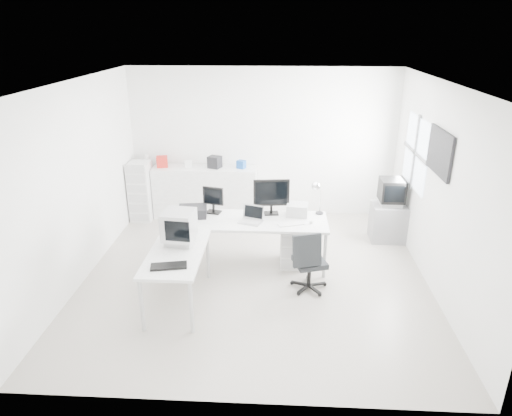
# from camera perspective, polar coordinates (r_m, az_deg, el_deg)

# --- Properties ---
(floor) EXTENTS (5.00, 5.00, 0.01)m
(floor) POSITION_cam_1_polar(r_m,az_deg,el_deg) (6.90, -0.09, -8.35)
(floor) COLOR beige
(floor) RESTS_ON ground
(ceiling) EXTENTS (5.00, 5.00, 0.01)m
(ceiling) POSITION_cam_1_polar(r_m,az_deg,el_deg) (6.00, -0.11, 15.42)
(ceiling) COLOR white
(ceiling) RESTS_ON back_wall
(back_wall) EXTENTS (5.00, 0.02, 2.80)m
(back_wall) POSITION_cam_1_polar(r_m,az_deg,el_deg) (8.71, 0.84, 8.10)
(back_wall) COLOR silver
(back_wall) RESTS_ON floor
(left_wall) EXTENTS (0.02, 5.00, 2.80)m
(left_wall) POSITION_cam_1_polar(r_m,az_deg,el_deg) (6.92, -21.29, 2.88)
(left_wall) COLOR silver
(left_wall) RESTS_ON floor
(right_wall) EXTENTS (0.02, 5.00, 2.80)m
(right_wall) POSITION_cam_1_polar(r_m,az_deg,el_deg) (6.67, 21.90, 2.11)
(right_wall) COLOR silver
(right_wall) RESTS_ON floor
(window) EXTENTS (0.02, 1.20, 1.10)m
(window) POSITION_cam_1_polar(r_m,az_deg,el_deg) (7.70, 19.32, 6.55)
(window) COLOR white
(window) RESTS_ON right_wall
(wall_picture) EXTENTS (0.04, 0.90, 0.60)m
(wall_picture) POSITION_cam_1_polar(r_m,az_deg,el_deg) (6.61, 22.01, 6.49)
(wall_picture) COLOR black
(wall_picture) RESTS_ON right_wall
(main_desk) EXTENTS (2.40, 0.80, 0.75)m
(main_desk) POSITION_cam_1_polar(r_m,az_deg,el_deg) (7.03, -1.04, -4.28)
(main_desk) COLOR white
(main_desk) RESTS_ON floor
(side_desk) EXTENTS (0.70, 1.40, 0.75)m
(side_desk) POSITION_cam_1_polar(r_m,az_deg,el_deg) (6.19, -9.74, -8.51)
(side_desk) COLOR white
(side_desk) RESTS_ON floor
(drawer_pedestal) EXTENTS (0.40, 0.50, 0.60)m
(drawer_pedestal) POSITION_cam_1_polar(r_m,az_deg,el_deg) (7.10, 4.66, -4.77)
(drawer_pedestal) COLOR white
(drawer_pedestal) RESTS_ON floor
(inkjet_printer) EXTENTS (0.46, 0.38, 0.15)m
(inkjet_printer) POSITION_cam_1_polar(r_m,az_deg,el_deg) (7.05, -7.91, -0.42)
(inkjet_printer) COLOR black
(inkjet_printer) RESTS_ON main_desk
(lcd_monitor_small) EXTENTS (0.36, 0.26, 0.41)m
(lcd_monitor_small) POSITION_cam_1_polar(r_m,az_deg,el_deg) (7.09, -5.36, 0.96)
(lcd_monitor_small) COLOR black
(lcd_monitor_small) RESTS_ON main_desk
(lcd_monitor_large) EXTENTS (0.57, 0.28, 0.57)m
(lcd_monitor_large) POSITION_cam_1_polar(r_m,az_deg,el_deg) (6.99, 1.94, 1.44)
(lcd_monitor_large) COLOR black
(lcd_monitor_large) RESTS_ON main_desk
(laptop) EXTENTS (0.42, 0.43, 0.22)m
(laptop) POSITION_cam_1_polar(r_m,az_deg,el_deg) (6.74, -0.70, -0.96)
(laptop) COLOR #B7B7BA
(laptop) RESTS_ON main_desk
(white_keyboard) EXTENTS (0.40, 0.23, 0.02)m
(white_keyboard) POSITION_cam_1_polar(r_m,az_deg,el_deg) (6.72, 4.38, -2.03)
(white_keyboard) COLOR white
(white_keyboard) RESTS_ON main_desk
(white_mouse) EXTENTS (0.06, 0.06, 0.06)m
(white_mouse) POSITION_cam_1_polar(r_m,az_deg,el_deg) (6.77, 6.92, -1.75)
(white_mouse) COLOR white
(white_mouse) RESTS_ON main_desk
(laser_printer) EXTENTS (0.34, 0.30, 0.18)m
(laser_printer) POSITION_cam_1_polar(r_m,az_deg,el_deg) (7.03, 5.17, -0.21)
(laser_printer) COLOR #ABABAB
(laser_printer) RESTS_ON main_desk
(desk_lamp) EXTENTS (0.17, 0.17, 0.44)m
(desk_lamp) POSITION_cam_1_polar(r_m,az_deg,el_deg) (7.08, 8.02, 0.94)
(desk_lamp) COLOR silver
(desk_lamp) RESTS_ON main_desk
(crt_monitor) EXTENTS (0.44, 0.44, 0.46)m
(crt_monitor) POSITION_cam_1_polar(r_m,az_deg,el_deg) (6.14, -9.60, -2.47)
(crt_monitor) COLOR #B7B7BA
(crt_monitor) RESTS_ON side_desk
(black_keyboard) EXTENTS (0.46, 0.26, 0.03)m
(black_keyboard) POSITION_cam_1_polar(r_m,az_deg,el_deg) (5.67, -10.85, -7.14)
(black_keyboard) COLOR black
(black_keyboard) RESTS_ON side_desk
(office_chair) EXTENTS (0.67, 0.67, 0.92)m
(office_chair) POSITION_cam_1_polar(r_m,az_deg,el_deg) (6.40, 6.75, -6.39)
(office_chair) COLOR #25282A
(office_chair) RESTS_ON floor
(tv_cabinet) EXTENTS (0.59, 0.48, 0.64)m
(tv_cabinet) POSITION_cam_1_polar(r_m,az_deg,el_deg) (8.18, 16.20, -1.73)
(tv_cabinet) COLOR gray
(tv_cabinet) RESTS_ON floor
(crt_tv) EXTENTS (0.50, 0.48, 0.45)m
(crt_tv) POSITION_cam_1_polar(r_m,az_deg,el_deg) (7.98, 16.60, 1.87)
(crt_tv) COLOR black
(crt_tv) RESTS_ON tv_cabinet
(sideboard) EXTENTS (1.96, 0.49, 0.98)m
(sideboard) POSITION_cam_1_polar(r_m,az_deg,el_deg) (8.84, -6.34, 2.00)
(sideboard) COLOR white
(sideboard) RESTS_ON floor
(clutter_box_a) EXTENTS (0.24, 0.22, 0.20)m
(clutter_box_a) POSITION_cam_1_polar(r_m,az_deg,el_deg) (8.82, -11.66, 5.70)
(clutter_box_a) COLOR red
(clutter_box_a) RESTS_ON sideboard
(clutter_box_b) EXTENTS (0.15, 0.14, 0.13)m
(clutter_box_b) POSITION_cam_1_polar(r_m,az_deg,el_deg) (8.72, -8.45, 5.48)
(clutter_box_b) COLOR white
(clutter_box_b) RESTS_ON sideboard
(clutter_box_c) EXTENTS (0.28, 0.27, 0.22)m
(clutter_box_c) POSITION_cam_1_polar(r_m,az_deg,el_deg) (8.62, -5.19, 5.74)
(clutter_box_c) COLOR black
(clutter_box_c) RESTS_ON sideboard
(clutter_box_d) EXTENTS (0.19, 0.18, 0.15)m
(clutter_box_d) POSITION_cam_1_polar(r_m,az_deg,el_deg) (8.58, -1.86, 5.48)
(clutter_box_d) COLOR #174BA1
(clutter_box_d) RESTS_ON sideboard
(clutter_bottle) EXTENTS (0.07, 0.07, 0.22)m
(clutter_bottle) POSITION_cam_1_polar(r_m,az_deg,el_deg) (8.94, -13.47, 5.81)
(clutter_bottle) COLOR white
(clutter_bottle) RESTS_ON sideboard
(filing_cabinet) EXTENTS (0.39, 0.46, 1.12)m
(filing_cabinet) POSITION_cam_1_polar(r_m,az_deg,el_deg) (8.90, -14.17, 2.05)
(filing_cabinet) COLOR white
(filing_cabinet) RESTS_ON floor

